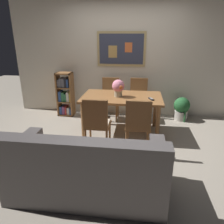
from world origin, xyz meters
TOP-DOWN VIEW (x-y plane):
  - ground_plane at (0.00, 0.00)m, footprint 12.00×12.00m
  - wall_back_with_painting at (-0.00, 1.63)m, footprint 5.20×0.14m
  - dining_table at (0.04, 0.48)m, footprint 1.47×0.92m
  - dining_chair_far_right at (0.34, 1.27)m, footprint 0.40×0.41m
  - dining_chair_near_left at (-0.29, -0.30)m, footprint 0.40×0.41m
  - dining_chair_far_left at (-0.29, 1.25)m, footprint 0.40×0.41m
  - dining_chair_near_right at (0.36, -0.27)m, footprint 0.40×0.41m
  - leather_couch at (-0.22, -1.30)m, footprint 1.80×0.84m
  - bookshelf at (-1.34, 1.29)m, footprint 0.36×0.28m
  - potted_ivy at (1.31, 1.31)m, footprint 0.35×0.35m
  - flower_vase at (-0.03, 0.45)m, footprint 0.23×0.23m
  - tv_remote at (0.57, 0.33)m, footprint 0.11×0.16m

SIDE VIEW (x-z plane):
  - ground_plane at x=0.00m, z-range 0.00..0.00m
  - potted_ivy at x=1.31m, z-range -0.02..0.56m
  - leather_couch at x=-0.22m, z-range -0.11..0.73m
  - bookshelf at x=-1.34m, z-range -0.03..0.98m
  - dining_chair_far_right at x=0.34m, z-range 0.08..0.99m
  - dining_chair_near_left at x=-0.29m, z-range 0.08..0.99m
  - dining_chair_far_left at x=-0.29m, z-range 0.08..0.99m
  - dining_chair_near_right at x=0.36m, z-range 0.08..0.99m
  - dining_table at x=0.04m, z-range 0.27..1.00m
  - tv_remote at x=0.57m, z-range 0.73..0.75m
  - flower_vase at x=-0.03m, z-range 0.75..1.07m
  - wall_back_with_painting at x=0.00m, z-range 0.00..2.60m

